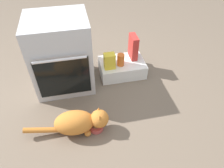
# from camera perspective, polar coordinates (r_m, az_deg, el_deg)

# --- Properties ---
(ground) EXTENTS (8.00, 8.00, 0.00)m
(ground) POSITION_cam_1_polar(r_m,az_deg,el_deg) (2.17, -12.16, -6.03)
(ground) COLOR #6B5B4C
(oven) EXTENTS (0.59, 0.56, 0.78)m
(oven) POSITION_cam_1_polar(r_m,az_deg,el_deg) (2.20, -13.80, 7.94)
(oven) COLOR #B7BABF
(oven) RESTS_ON ground
(pantry_cabinet) EXTENTS (0.52, 0.36, 0.16)m
(pantry_cabinet) POSITION_cam_1_polar(r_m,az_deg,el_deg) (2.46, 2.76, 4.59)
(pantry_cabinet) COLOR white
(pantry_cabinet) RESTS_ON ground
(food_bowl) EXTENTS (0.13, 0.13, 0.08)m
(food_bowl) POSITION_cam_1_polar(r_m,az_deg,el_deg) (1.94, -4.42, -11.63)
(food_bowl) COLOR #C64C47
(food_bowl) RESTS_ON ground
(cat) EXTENTS (0.75, 0.24, 0.24)m
(cat) POSITION_cam_1_polar(r_m,az_deg,el_deg) (1.87, -9.08, -10.29)
(cat) COLOR #C6752D
(cat) RESTS_ON ground
(cereal_box) EXTENTS (0.07, 0.18, 0.28)m
(cereal_box) POSITION_cam_1_polar(r_m,az_deg,el_deg) (2.42, 5.89, 10.13)
(cereal_box) COLOR #B72D28
(cereal_box) RESTS_ON pantry_cabinet
(snack_bag) EXTENTS (0.12, 0.09, 0.18)m
(snack_bag) POSITION_cam_1_polar(r_m,az_deg,el_deg) (2.27, -0.68, 6.34)
(snack_bag) COLOR yellow
(snack_bag) RESTS_ON pantry_cabinet
(sauce_jar) EXTENTS (0.08, 0.08, 0.14)m
(sauce_jar) POSITION_cam_1_polar(r_m,az_deg,el_deg) (2.32, 2.42, 6.66)
(sauce_jar) COLOR #D16023
(sauce_jar) RESTS_ON pantry_cabinet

